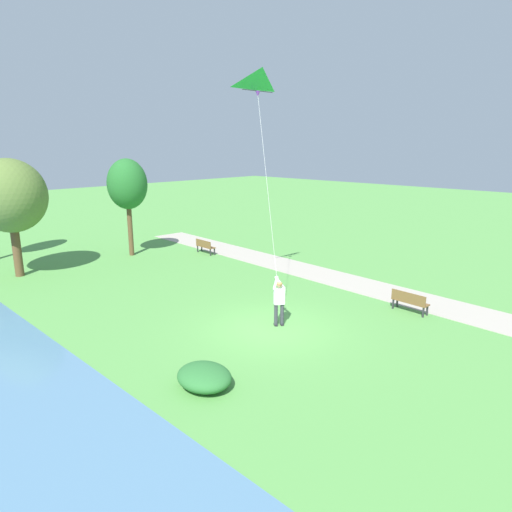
# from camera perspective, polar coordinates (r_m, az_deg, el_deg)

# --- Properties ---
(ground_plane) EXTENTS (120.00, 120.00, 0.00)m
(ground_plane) POSITION_cam_1_polar(r_m,az_deg,el_deg) (17.24, 1.88, -9.05)
(ground_plane) COLOR #569947
(walkway_path) EXTENTS (4.08, 32.08, 0.02)m
(walkway_path) POSITION_cam_1_polar(r_m,az_deg,el_deg) (23.69, 10.00, -2.80)
(walkway_path) COLOR #ADA393
(walkway_path) RESTS_ON ground
(person_kite_flyer) EXTENTS (0.54, 0.62, 1.83)m
(person_kite_flyer) POSITION_cam_1_polar(r_m,az_deg,el_deg) (17.16, 2.90, -5.41)
(person_kite_flyer) COLOR #232328
(person_kite_flyer) RESTS_ON ground
(flying_kite) EXTENTS (2.86, 3.02, 7.95)m
(flying_kite) POSITION_cam_1_polar(r_m,az_deg,el_deg) (19.91, 0.77, 20.94)
(flying_kite) COLOR green
(park_bench_near_walkway) EXTENTS (0.52, 1.52, 0.88)m
(park_bench_near_walkway) POSITION_cam_1_polar(r_m,az_deg,el_deg) (19.62, 18.68, -5.32)
(park_bench_near_walkway) COLOR brown
(park_bench_near_walkway) RESTS_ON ground
(park_bench_far_walkway) EXTENTS (0.52, 1.52, 0.88)m
(park_bench_far_walkway) POSITION_cam_1_polar(r_m,az_deg,el_deg) (28.71, -6.42, 1.29)
(park_bench_far_walkway) COLOR brown
(park_bench_far_walkway) RESTS_ON ground
(tree_lakeside_near) EXTENTS (2.37, 2.38, 5.89)m
(tree_lakeside_near) POSITION_cam_1_polar(r_m,az_deg,el_deg) (28.63, -15.83, 8.58)
(tree_lakeside_near) COLOR brown
(tree_lakeside_near) RESTS_ON ground
(tree_treeline_left) EXTENTS (3.53, 3.81, 6.05)m
(tree_treeline_left) POSITION_cam_1_polar(r_m,az_deg,el_deg) (26.12, -28.46, 6.60)
(tree_treeline_left) COLOR brown
(tree_treeline_left) RESTS_ON ground
(lakeside_shrub) EXTENTS (1.43, 1.69, 0.64)m
(lakeside_shrub) POSITION_cam_1_polar(r_m,az_deg,el_deg) (13.35, -6.50, -14.80)
(lakeside_shrub) COLOR #2D7033
(lakeside_shrub) RESTS_ON ground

